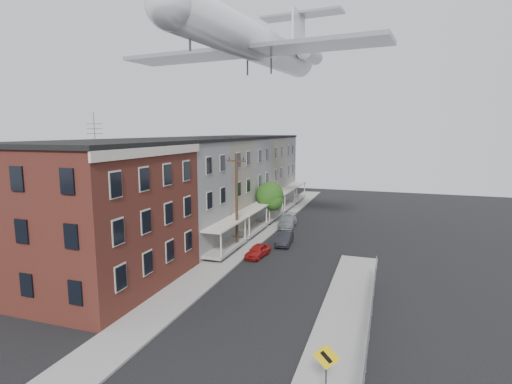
% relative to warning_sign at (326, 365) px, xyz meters
% --- Properties ---
extents(ground, '(120.00, 120.00, 0.00)m').
position_rel_warning_sign_xyz_m(ground, '(-5.60, 1.03, -1.88)').
color(ground, black).
rests_on(ground, ground).
extents(sidewalk_left, '(3.00, 62.00, 0.12)m').
position_rel_warning_sign_xyz_m(sidewalk_left, '(-11.10, 25.03, -1.82)').
color(sidewalk_left, gray).
rests_on(sidewalk_left, ground).
extents(sidewalk_right, '(3.00, 26.00, 0.12)m').
position_rel_warning_sign_xyz_m(sidewalk_right, '(-0.10, 7.03, -1.82)').
color(sidewalk_right, gray).
rests_on(sidewalk_right, ground).
extents(curb_left, '(0.15, 62.00, 0.14)m').
position_rel_warning_sign_xyz_m(curb_left, '(-9.65, 25.03, -1.81)').
color(curb_left, gray).
rests_on(curb_left, ground).
extents(curb_right, '(0.15, 26.00, 0.14)m').
position_rel_warning_sign_xyz_m(curb_right, '(-1.55, 7.03, -1.81)').
color(curb_right, gray).
rests_on(curb_right, ground).
extents(corner_building, '(10.31, 12.30, 12.15)m').
position_rel_warning_sign_xyz_m(corner_building, '(-17.60, 8.03, 3.28)').
color(corner_building, '#3E1713').
rests_on(corner_building, ground).
extents(row_house_a, '(11.98, 7.00, 10.30)m').
position_rel_warning_sign_xyz_m(row_house_a, '(-17.56, 17.53, 3.25)').
color(row_house_a, slate).
rests_on(row_house_a, ground).
extents(row_house_b, '(11.98, 7.00, 10.30)m').
position_rel_warning_sign_xyz_m(row_house_b, '(-17.56, 24.53, 3.25)').
color(row_house_b, '#6F6458').
rests_on(row_house_b, ground).
extents(row_house_c, '(11.98, 7.00, 10.30)m').
position_rel_warning_sign_xyz_m(row_house_c, '(-17.56, 31.53, 3.25)').
color(row_house_c, slate).
rests_on(row_house_c, ground).
extents(row_house_d, '(11.98, 7.00, 10.30)m').
position_rel_warning_sign_xyz_m(row_house_d, '(-17.56, 38.53, 3.25)').
color(row_house_d, '#6F6458').
rests_on(row_house_d, ground).
extents(row_house_e, '(11.98, 7.00, 10.30)m').
position_rel_warning_sign_xyz_m(row_house_e, '(-17.56, 45.53, 3.25)').
color(row_house_e, slate).
rests_on(row_house_e, ground).
extents(chainlink_fence, '(0.06, 18.06, 1.90)m').
position_rel_warning_sign_xyz_m(chainlink_fence, '(1.40, 6.03, -0.89)').
color(chainlink_fence, gray).
rests_on(chainlink_fence, ground).
extents(warning_sign, '(1.10, 0.11, 2.80)m').
position_rel_warning_sign_xyz_m(warning_sign, '(0.00, 0.00, 0.00)').
color(warning_sign, '#515156').
rests_on(warning_sign, ground).
extents(utility_pole, '(1.80, 0.26, 9.00)m').
position_rel_warning_sign_xyz_m(utility_pole, '(-11.20, 19.03, 2.79)').
color(utility_pole, black).
rests_on(utility_pole, ground).
extents(street_tree, '(3.22, 3.20, 5.20)m').
position_rel_warning_sign_xyz_m(street_tree, '(-10.87, 28.95, 1.57)').
color(street_tree, black).
rests_on(street_tree, ground).
extents(car_near, '(1.74, 3.43, 1.12)m').
position_rel_warning_sign_xyz_m(car_near, '(-8.67, 17.56, -1.32)').
color(car_near, '#9F1614').
rests_on(car_near, ground).
extents(car_mid, '(1.68, 3.91, 1.25)m').
position_rel_warning_sign_xyz_m(car_mid, '(-7.40, 22.06, -1.26)').
color(car_mid, black).
rests_on(car_mid, ground).
extents(car_far, '(2.17, 4.56, 1.28)m').
position_rel_warning_sign_xyz_m(car_far, '(-8.92, 29.31, -1.24)').
color(car_far, gray).
rests_on(car_far, ground).
extents(airplane, '(26.93, 30.75, 8.86)m').
position_rel_warning_sign_xyz_m(airplane, '(-11.12, 24.84, 17.73)').
color(airplane, silver).
rests_on(airplane, ground).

